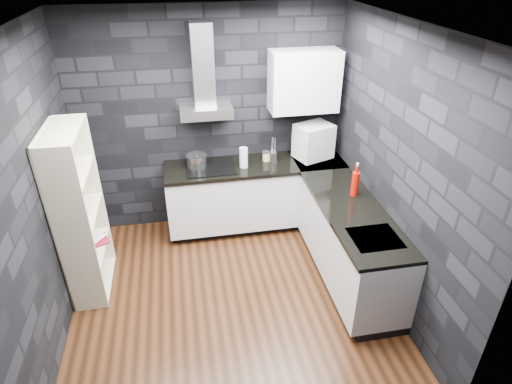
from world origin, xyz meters
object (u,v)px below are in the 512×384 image
object	(u,v)px
fruit_bowl	(78,214)
pot	(197,161)
red_bottle	(355,184)
utensil_crock	(273,157)
storage_jar	(266,157)
glass_vase	(244,158)
appliance_garage	(313,141)
bookshelf	(80,214)

from	to	relation	value
fruit_bowl	pot	bearing A→B (deg)	35.84
red_bottle	fruit_bowl	distance (m)	2.82
red_bottle	utensil_crock	bearing A→B (deg)	125.39
pot	storage_jar	size ratio (longest dim) A/B	2.19
pot	storage_jar	distance (m)	0.86
red_bottle	fruit_bowl	bearing A→B (deg)	178.25
glass_vase	fruit_bowl	distance (m)	1.94
pot	red_bottle	distance (m)	1.87
storage_jar	utensil_crock	xyz separation A→B (m)	(0.08, -0.05, 0.01)
appliance_garage	fruit_bowl	size ratio (longest dim) A/B	2.13
utensil_crock	bookshelf	distance (m)	2.29
storage_jar	red_bottle	world-z (taller)	red_bottle
pot	appliance_garage	world-z (taller)	appliance_garage
fruit_bowl	appliance_garage	bearing A→B (deg)	18.32
pot	storage_jar	bearing A→B (deg)	2.15
pot	utensil_crock	distance (m)	0.93
glass_vase	red_bottle	size ratio (longest dim) A/B	0.92
appliance_garage	glass_vase	bearing A→B (deg)	165.82
storage_jar	bookshelf	size ratio (longest dim) A/B	0.06
bookshelf	storage_jar	bearing A→B (deg)	9.67
red_bottle	pot	bearing A→B (deg)	149.01
glass_vase	appliance_garage	xyz separation A→B (m)	(0.89, 0.09, 0.10)
red_bottle	fruit_bowl	world-z (taller)	red_bottle
appliance_garage	fruit_bowl	xyz separation A→B (m)	(-2.66, -0.88, -0.19)
glass_vase	storage_jar	xyz separation A→B (m)	(0.30, 0.12, -0.07)
storage_jar	utensil_crock	distance (m)	0.09
utensil_crock	red_bottle	bearing A→B (deg)	-54.61
pot	appliance_garage	distance (m)	1.45
pot	red_bottle	size ratio (longest dim) A/B	0.88
pot	storage_jar	xyz separation A→B (m)	(0.85, 0.03, -0.03)
glass_vase	appliance_garage	world-z (taller)	appliance_garage
red_bottle	appliance_garage	bearing A→B (deg)	99.56
glass_vase	appliance_garage	bearing A→B (deg)	5.83
storage_jar	utensil_crock	world-z (taller)	utensil_crock
red_bottle	bookshelf	distance (m)	2.83
glass_vase	appliance_garage	distance (m)	0.90
pot	fruit_bowl	xyz separation A→B (m)	(-1.22, -0.88, -0.04)
storage_jar	bookshelf	world-z (taller)	bookshelf
glass_vase	utensil_crock	size ratio (longest dim) A/B	1.96
storage_jar	fruit_bowl	distance (m)	2.26
pot	fruit_bowl	bearing A→B (deg)	-144.16
utensil_crock	bookshelf	xyz separation A→B (m)	(-2.14, -0.81, -0.06)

